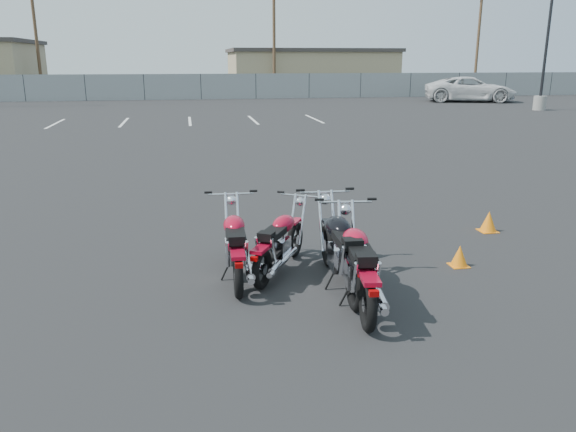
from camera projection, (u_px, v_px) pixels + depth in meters
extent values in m
plane|color=black|center=(281.00, 275.00, 7.59)|extent=(120.00, 120.00, 0.00)
torus|color=black|center=(233.00, 241.00, 8.08)|extent=(0.12, 0.57, 0.56)
cylinder|color=silver|center=(233.00, 241.00, 8.08)|extent=(0.10, 0.15, 0.15)
torus|color=black|center=(238.00, 276.00, 6.79)|extent=(0.12, 0.57, 0.56)
cylinder|color=silver|center=(238.00, 276.00, 6.79)|extent=(0.10, 0.15, 0.15)
cube|color=black|center=(235.00, 254.00, 7.42)|extent=(0.13, 0.99, 0.06)
cube|color=silver|center=(235.00, 252.00, 7.36)|extent=(0.28, 0.37, 0.28)
cylinder|color=silver|center=(235.00, 239.00, 7.32)|extent=(0.20, 0.24, 0.25)
ellipsoid|color=#A40A23|center=(234.00, 225.00, 7.49)|extent=(0.31, 0.55, 0.24)
cube|color=black|center=(236.00, 237.00, 7.06)|extent=(0.26, 0.52, 0.09)
cube|color=black|center=(237.00, 240.00, 6.83)|extent=(0.21, 0.18, 0.11)
cube|color=#A40A23|center=(238.00, 254.00, 6.69)|extent=(0.18, 0.40, 0.05)
cube|color=#A40A23|center=(232.00, 222.00, 8.00)|extent=(0.13, 0.32, 0.04)
cylinder|color=silver|center=(246.00, 254.00, 6.87)|extent=(0.05, 0.17, 0.37)
cylinder|color=silver|center=(228.00, 254.00, 6.84)|extent=(0.05, 0.17, 0.37)
cylinder|color=silver|center=(248.00, 265.00, 7.19)|extent=(0.12, 1.03, 0.12)
cylinder|color=silver|center=(250.00, 272.00, 6.90)|extent=(0.12, 0.34, 0.12)
cylinder|color=silver|center=(238.00, 219.00, 8.12)|extent=(0.06, 0.37, 0.74)
cylinder|color=silver|center=(226.00, 219.00, 8.09)|extent=(0.06, 0.37, 0.74)
sphere|color=silver|center=(231.00, 200.00, 8.18)|extent=(0.16, 0.16, 0.15)
cylinder|color=silver|center=(231.00, 194.00, 8.18)|extent=(0.66, 0.05, 0.03)
cylinder|color=black|center=(253.00, 191.00, 8.19)|extent=(0.11, 0.04, 0.03)
cylinder|color=black|center=(208.00, 192.00, 8.10)|extent=(0.11, 0.04, 0.03)
cylinder|color=black|center=(226.00, 270.00, 7.36)|extent=(0.15, 0.03, 0.28)
cube|color=#990505|center=(239.00, 265.00, 6.47)|extent=(0.10, 0.06, 0.06)
torus|color=black|center=(328.00, 245.00, 7.84)|extent=(0.13, 0.61, 0.61)
cylinder|color=silver|center=(328.00, 245.00, 7.84)|extent=(0.11, 0.17, 0.16)
torus|color=black|center=(355.00, 286.00, 6.44)|extent=(0.13, 0.61, 0.61)
cylinder|color=silver|center=(355.00, 286.00, 6.44)|extent=(0.11, 0.17, 0.16)
cube|color=black|center=(341.00, 260.00, 7.13)|extent=(0.14, 1.07, 0.06)
cube|color=silver|center=(342.00, 257.00, 7.06)|extent=(0.30, 0.40, 0.31)
cylinder|color=silver|center=(342.00, 243.00, 7.01)|extent=(0.21, 0.26, 0.27)
ellipsoid|color=black|center=(338.00, 227.00, 7.20)|extent=(0.33, 0.60, 0.26)
cube|color=black|center=(347.00, 240.00, 6.74)|extent=(0.29, 0.57, 0.10)
cube|color=black|center=(353.00, 244.00, 6.48)|extent=(0.23, 0.19, 0.12)
cube|color=black|center=(357.00, 260.00, 6.33)|extent=(0.20, 0.43, 0.05)
cube|color=black|center=(329.00, 223.00, 7.76)|extent=(0.15, 0.35, 0.04)
cylinder|color=silver|center=(363.00, 260.00, 6.53)|extent=(0.06, 0.19, 0.40)
cylinder|color=silver|center=(342.00, 261.00, 6.50)|extent=(0.06, 0.19, 0.40)
cylinder|color=silver|center=(359.00, 273.00, 6.88)|extent=(0.13, 1.12, 0.13)
cylinder|color=silver|center=(366.00, 281.00, 6.56)|extent=(0.14, 0.36, 0.13)
cylinder|color=silver|center=(333.00, 220.00, 7.88)|extent=(0.06, 0.41, 0.80)
cylinder|color=silver|center=(321.00, 221.00, 7.86)|extent=(0.06, 0.41, 0.80)
sphere|color=silver|center=(325.00, 199.00, 7.95)|extent=(0.17, 0.17, 0.16)
cylinder|color=silver|center=(325.00, 192.00, 7.95)|extent=(0.71, 0.06, 0.03)
cylinder|color=black|center=(350.00, 189.00, 7.96)|extent=(0.12, 0.04, 0.04)
cylinder|color=black|center=(300.00, 190.00, 7.87)|extent=(0.12, 0.04, 0.04)
cylinder|color=black|center=(331.00, 278.00, 7.06)|extent=(0.16, 0.03, 0.31)
cube|color=#990505|center=(363.00, 274.00, 6.10)|extent=(0.10, 0.06, 0.06)
torus|color=black|center=(347.00, 258.00, 7.35)|extent=(0.19, 0.61, 0.60)
cylinder|color=silver|center=(347.00, 258.00, 7.35)|extent=(0.12, 0.17, 0.16)
torus|color=black|center=(368.00, 305.00, 5.95)|extent=(0.19, 0.61, 0.60)
cylinder|color=silver|center=(368.00, 305.00, 5.95)|extent=(0.12, 0.17, 0.16)
cube|color=black|center=(357.00, 276.00, 6.64)|extent=(0.24, 1.06, 0.06)
cube|color=silver|center=(357.00, 272.00, 6.57)|extent=(0.33, 0.41, 0.30)
cylinder|color=silver|center=(358.00, 258.00, 6.52)|extent=(0.23, 0.27, 0.27)
ellipsoid|color=#A40A23|center=(355.00, 240.00, 6.71)|extent=(0.38, 0.62, 0.26)
cube|color=black|center=(362.00, 255.00, 6.25)|extent=(0.33, 0.58, 0.10)
cube|color=black|center=(366.00, 260.00, 6.00)|extent=(0.24, 0.21, 0.12)
cube|color=#A40A23|center=(369.00, 278.00, 5.84)|extent=(0.23, 0.44, 0.05)
cube|color=#A40A23|center=(348.00, 235.00, 7.26)|extent=(0.17, 0.36, 0.04)
cylinder|color=silver|center=(377.00, 277.00, 6.03)|extent=(0.07, 0.19, 0.39)
cylinder|color=silver|center=(355.00, 277.00, 6.02)|extent=(0.07, 0.19, 0.39)
cylinder|color=silver|center=(375.00, 290.00, 6.37)|extent=(0.23, 1.11, 0.13)
cylinder|color=silver|center=(381.00, 300.00, 6.06)|extent=(0.17, 0.37, 0.13)
cylinder|color=silver|center=(353.00, 232.00, 7.38)|extent=(0.10, 0.40, 0.79)
cylinder|color=silver|center=(340.00, 232.00, 7.37)|extent=(0.10, 0.40, 0.79)
sphere|color=silver|center=(345.00, 209.00, 7.46)|extent=(0.18, 0.18, 0.16)
cylinder|color=silver|center=(345.00, 202.00, 7.45)|extent=(0.70, 0.12, 0.03)
cylinder|color=black|center=(372.00, 199.00, 7.44)|extent=(0.12, 0.05, 0.04)
cylinder|color=black|center=(319.00, 200.00, 7.41)|extent=(0.12, 0.05, 0.04)
cylinder|color=black|center=(346.00, 294.00, 6.59)|extent=(0.16, 0.04, 0.30)
cube|color=#990505|center=(374.00, 293.00, 5.61)|extent=(0.11, 0.07, 0.06)
torus|color=black|center=(295.00, 239.00, 8.22)|extent=(0.35, 0.51, 0.53)
cylinder|color=silver|center=(295.00, 239.00, 8.22)|extent=(0.15, 0.17, 0.14)
torus|color=black|center=(262.00, 269.00, 7.06)|extent=(0.35, 0.51, 0.53)
cylinder|color=silver|center=(262.00, 269.00, 7.06)|extent=(0.15, 0.17, 0.14)
cube|color=black|center=(280.00, 251.00, 7.63)|extent=(0.54, 0.85, 0.05)
cube|color=silver|center=(279.00, 248.00, 7.57)|extent=(0.38, 0.41, 0.26)
cylinder|color=silver|center=(278.00, 237.00, 7.53)|extent=(0.26, 0.28, 0.23)
ellipsoid|color=#A40A23|center=(284.00, 224.00, 7.68)|extent=(0.49, 0.58, 0.23)
cube|color=black|center=(272.00, 234.00, 7.30)|extent=(0.44, 0.54, 0.09)
cube|color=black|center=(266.00, 236.00, 7.09)|extent=(0.25, 0.23, 0.11)
cube|color=#A40A23|center=(261.00, 249.00, 6.97)|extent=(0.32, 0.40, 0.04)
cube|color=#A40A23|center=(295.00, 221.00, 8.14)|extent=(0.25, 0.32, 0.04)
cylinder|color=silver|center=(273.00, 250.00, 7.08)|extent=(0.12, 0.16, 0.35)
cylinder|color=silver|center=(258.00, 248.00, 7.15)|extent=(0.12, 0.16, 0.35)
cylinder|color=silver|center=(283.00, 262.00, 7.36)|extent=(0.55, 0.88, 0.11)
cylinder|color=silver|center=(275.00, 268.00, 7.10)|extent=(0.25, 0.32, 0.12)
cylinder|color=silver|center=(302.00, 220.00, 8.21)|extent=(0.21, 0.32, 0.70)
cylinder|color=silver|center=(292.00, 219.00, 8.26)|extent=(0.21, 0.32, 0.70)
sphere|color=silver|center=(300.00, 202.00, 8.30)|extent=(0.19, 0.19, 0.14)
cylinder|color=silver|center=(301.00, 196.00, 8.30)|extent=(0.55, 0.33, 0.03)
cylinder|color=black|center=(320.00, 195.00, 8.17)|extent=(0.11, 0.08, 0.03)
cylinder|color=black|center=(281.00, 192.00, 8.37)|extent=(0.11, 0.08, 0.03)
cylinder|color=black|center=(269.00, 263.00, 7.63)|extent=(0.13, 0.09, 0.26)
cube|color=#990505|center=(254.00, 259.00, 6.77)|extent=(0.10, 0.09, 0.05)
cone|color=orange|center=(489.00, 221.00, 9.45)|extent=(0.27, 0.27, 0.34)
cube|color=orange|center=(488.00, 231.00, 9.50)|extent=(0.29, 0.29, 0.01)
cone|color=orange|center=(459.00, 255.00, 7.87)|extent=(0.23, 0.23, 0.29)
cube|color=orange|center=(459.00, 265.00, 7.91)|extent=(0.25, 0.25, 0.01)
cylinder|color=gray|center=(540.00, 103.00, 31.98)|extent=(0.70, 0.70, 0.80)
cylinder|color=black|center=(551.00, 5.00, 30.56)|extent=(0.16, 0.16, 9.75)
cube|color=gray|center=(201.00, 87.00, 40.51)|extent=(80.00, 0.04, 1.80)
cylinder|color=black|center=(24.00, 88.00, 38.46)|extent=(0.06, 0.06, 1.80)
cylinder|color=black|center=(85.00, 88.00, 39.15)|extent=(0.06, 0.06, 1.80)
cylinder|color=black|center=(144.00, 87.00, 39.83)|extent=(0.06, 0.06, 1.80)
cylinder|color=black|center=(201.00, 87.00, 40.51)|extent=(0.06, 0.06, 1.80)
cylinder|color=black|center=(256.00, 86.00, 41.20)|extent=(0.06, 0.06, 1.80)
cylinder|color=black|center=(309.00, 86.00, 41.88)|extent=(0.06, 0.06, 1.80)
cylinder|color=black|center=(361.00, 85.00, 42.56)|extent=(0.06, 0.06, 1.80)
cylinder|color=black|center=(410.00, 85.00, 43.25)|extent=(0.06, 0.06, 1.80)
cylinder|color=black|center=(459.00, 84.00, 43.93)|extent=(0.06, 0.06, 1.80)
cylinder|color=black|center=(505.00, 84.00, 44.61)|extent=(0.06, 0.06, 1.80)
cylinder|color=black|center=(551.00, 84.00, 45.29)|extent=(0.06, 0.06, 1.80)
cube|color=tan|center=(310.00, 72.00, 50.53)|extent=(14.00, 9.00, 3.40)
cube|color=#403A35|center=(310.00, 51.00, 50.03)|extent=(14.40, 9.40, 0.30)
cylinder|color=#4B3522|center=(36.00, 36.00, 42.23)|extent=(0.24, 0.24, 9.00)
cylinder|color=#4B3522|center=(274.00, 37.00, 44.36)|extent=(0.24, 0.24, 9.00)
cylinder|color=#4B3522|center=(478.00, 39.00, 48.38)|extent=(0.24, 0.24, 9.00)
cube|color=silver|center=(55.00, 124.00, 25.34)|extent=(0.12, 4.00, 0.01)
cube|color=silver|center=(124.00, 122.00, 25.86)|extent=(0.12, 4.00, 0.01)
cube|color=silver|center=(190.00, 121.00, 26.37)|extent=(0.12, 4.00, 0.01)
cube|color=silver|center=(253.00, 120.00, 26.88)|extent=(0.12, 4.00, 0.01)
cube|color=silver|center=(314.00, 119.00, 27.39)|extent=(0.12, 4.00, 0.01)
imported|color=silver|center=(471.00, 82.00, 38.09)|extent=(4.74, 7.46, 2.64)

